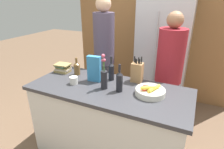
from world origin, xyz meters
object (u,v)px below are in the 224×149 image
Objects in this scene: bottle_wine at (77,68)px; person_at_sink at (104,52)px; refrigerator at (163,51)px; coffee_mug at (74,80)px; fruit_bowl at (150,91)px; bottle_vinegar at (111,71)px; knife_block at (137,72)px; cereal_box at (94,69)px; flower_vase at (104,77)px; bottle_oil at (119,81)px; person_in_blue at (169,71)px; book_stack at (63,68)px.

person_at_sink reaches higher than bottle_wine.
coffee_mug is at bearing -114.46° from refrigerator.
person_at_sink reaches higher than fruit_bowl.
refrigerator is 1.66m from coffee_mug.
bottle_vinegar is at bearing -105.85° from refrigerator.
knife_block is (-0.22, 0.25, 0.07)m from fruit_bowl.
cereal_box is 0.20m from bottle_vinegar.
flower_vase reaches higher than fruit_bowl.
bottle_wine is (-0.74, -0.12, -0.03)m from knife_block.
person_at_sink is (0.09, 0.57, 0.06)m from bottle_wine.
bottle_oil is 1.03× the size of bottle_vinegar.
person_in_blue is (0.23, -0.77, -0.04)m from refrigerator.
person_at_sink reaches higher than bottle_oil.
bottle_wine is (-0.65, 0.19, -0.03)m from bottle_oil.
book_stack is at bearing 168.21° from bottle_oil.
knife_block is 0.30m from bottle_vinegar.
refrigerator reaches higher than fruit_bowl.
cereal_box is at bearing -7.89° from book_stack.
knife_block is at bearing 30.03° from coffee_mug.
bottle_vinegar is (-0.50, 0.16, 0.07)m from fruit_bowl.
person_in_blue is (0.95, -0.07, -0.11)m from person_at_sink.
refrigerator is 15.59× the size of coffee_mug.
refrigerator is 1.18× the size of person_in_blue.
bottle_vinegar is (0.68, 0.04, 0.06)m from book_stack.
book_stack is at bearing 174.05° from fruit_bowl.
cereal_box is 0.31m from bottle_wine.
fruit_bowl is 0.17× the size of person_at_sink.
cereal_box is at bearing -145.94° from bottle_vinegar.
refrigerator is 1.15m from knife_block.
person_in_blue is (1.26, 0.50, -0.01)m from book_stack.
cereal_box reaches higher than book_stack.
bottle_oil reaches higher than bottle_vinegar.
refrigerator is 6.59× the size of bottle_oil.
knife_block is 0.97m from book_stack.
cereal_box is 0.26m from coffee_mug.
bottle_vinegar is at bearing 39.29° from coffee_mug.
person_at_sink is (-0.72, -0.70, 0.06)m from refrigerator.
flower_vase reaches higher than cereal_box.
person_at_sink is (-0.87, 0.69, 0.11)m from fruit_bowl.
bottle_oil is 0.79m from person_in_blue.
cereal_box reaches higher than coffee_mug.
coffee_mug is at bearing -173.48° from flower_vase.
refrigerator reaches higher than coffee_mug.
coffee_mug is (-0.62, -0.36, -0.07)m from knife_block.
bottle_wine is at bearing -170.75° from knife_block.
book_stack is (-0.34, 0.24, 0.01)m from coffee_mug.
knife_block is 1.02× the size of cereal_box.
person_at_sink is (-0.37, 0.53, 0.04)m from bottle_vinegar.
bottle_oil reaches higher than book_stack.
book_stack is 0.71× the size of bottle_vinegar.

